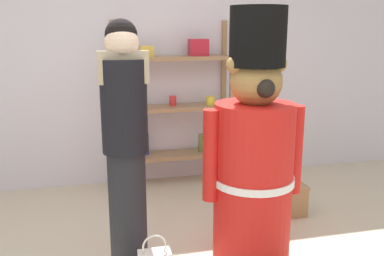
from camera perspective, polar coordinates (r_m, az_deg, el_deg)
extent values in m
cube|color=silver|center=(4.56, -8.08, 8.86)|extent=(6.40, 0.12, 2.60)
cube|color=#93704C|center=(4.23, -10.00, 2.43)|extent=(0.05, 0.05, 1.72)
cube|color=#93704C|center=(4.46, 5.37, 3.13)|extent=(0.05, 0.05, 1.72)
cube|color=#93704C|center=(4.53, -10.26, 3.12)|extent=(0.05, 0.05, 1.72)
cube|color=#93704C|center=(4.74, 4.19, 3.76)|extent=(0.05, 0.05, 1.72)
cube|color=#93704C|center=(4.58, -2.43, -3.63)|extent=(1.19, 0.30, 0.04)
cube|color=#93704C|center=(4.46, -2.50, 2.72)|extent=(1.19, 0.30, 0.04)
cube|color=#93704C|center=(4.39, -2.57, 9.34)|extent=(1.19, 0.30, 0.04)
cylinder|color=blue|center=(4.37, -7.55, 3.34)|extent=(0.07, 0.07, 0.10)
cylinder|color=red|center=(4.48, -2.59, 3.68)|extent=(0.07, 0.07, 0.10)
cylinder|color=yellow|center=(4.52, 2.48, 3.70)|extent=(0.09, 0.09, 0.09)
cylinder|color=navy|center=(4.52, -6.20, -2.13)|extent=(0.06, 0.06, 0.23)
cylinder|color=#596B33|center=(4.60, 1.20, -2.01)|extent=(0.06, 0.06, 0.20)
cube|color=gold|center=(4.35, -6.08, 10.20)|extent=(0.14, 0.11, 0.10)
cube|color=#B21E2D|center=(4.45, 0.85, 10.76)|extent=(0.19, 0.15, 0.17)
cylinder|color=red|center=(3.04, 8.14, -7.43)|extent=(0.55, 0.55, 1.15)
cylinder|color=white|center=(3.03, 8.16, -6.76)|extent=(0.57, 0.57, 0.05)
sphere|color=olive|center=(2.87, 8.61, 6.20)|extent=(0.35, 0.35, 0.35)
sphere|color=olive|center=(2.80, 5.85, 8.45)|extent=(0.12, 0.12, 0.12)
sphere|color=olive|center=(2.92, 11.42, 8.45)|extent=(0.12, 0.12, 0.12)
cylinder|color=black|center=(2.85, 8.82, 12.01)|extent=(0.37, 0.37, 0.39)
cylinder|color=red|center=(2.87, 2.54, -3.73)|extent=(0.11, 0.11, 0.63)
cylinder|color=red|center=(3.09, 13.60, -2.83)|extent=(0.11, 0.11, 0.63)
sphere|color=black|center=(2.73, 9.83, 5.24)|extent=(0.12, 0.12, 0.12)
cylinder|color=black|center=(2.92, -8.56, -11.30)|extent=(0.25, 0.25, 0.87)
cylinder|color=black|center=(2.71, -9.09, 2.87)|extent=(0.29, 0.29, 0.59)
sphere|color=beige|center=(2.66, -9.40, 11.15)|extent=(0.21, 0.21, 0.21)
cube|color=tan|center=(2.61, -9.18, 8.00)|extent=(0.31, 0.04, 0.20)
sphere|color=black|center=(2.68, -9.47, 12.17)|extent=(0.20, 0.20, 0.20)
torus|color=silver|center=(2.75, -5.05, -15.51)|extent=(0.15, 0.01, 0.15)
cube|color=#9E7A51|center=(3.98, 11.96, -9.37)|extent=(0.37, 0.29, 0.26)
cube|color=#9E7A51|center=(3.92, 12.06, -7.48)|extent=(0.39, 0.30, 0.02)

